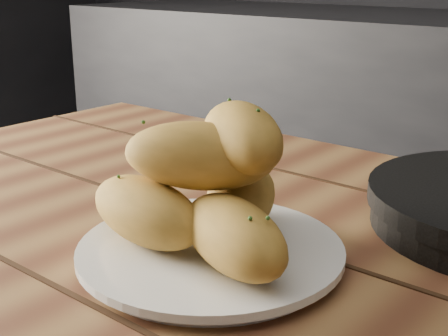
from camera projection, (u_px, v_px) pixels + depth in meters
plate at (211, 253)px, 0.59m from camera, size 0.25×0.25×0.02m
bread_rolls at (211, 188)px, 0.58m from camera, size 0.25×0.21×0.13m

